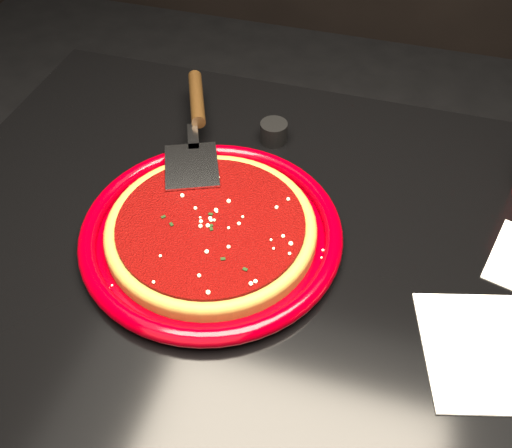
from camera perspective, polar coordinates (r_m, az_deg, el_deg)
The scene contains 11 objects.
floor at distance 1.50m, azimuth 2.87°, elevation -21.20°, with size 4.00×4.00×0.01m, color black.
table at distance 1.16m, azimuth 3.58°, elevation -14.25°, with size 1.20×0.80×0.75m, color black.
plate at distance 0.85m, azimuth -4.48°, elevation -0.83°, with size 0.39×0.39×0.03m, color #750008.
pizza_crust at distance 0.84m, azimuth -4.50°, elevation -0.63°, with size 0.31×0.31×0.02m, color brown.
pizza_crust_rim at distance 0.84m, azimuth -4.53°, elevation -0.27°, with size 0.31×0.31×0.02m, color brown.
pizza_sauce at distance 0.83m, azimuth -4.55°, elevation -0.01°, with size 0.28×0.28×0.01m, color #620605.
parmesan_dusting at distance 0.83m, azimuth -4.58°, elevation 0.35°, with size 0.27×0.27×0.01m, color #F7EDBD, non-canonical shape.
basil_flecks at distance 0.83m, azimuth -4.58°, elevation 0.30°, with size 0.24×0.24×0.00m, color black, non-canonical shape.
pizza_server at distance 0.98m, azimuth -6.06°, elevation 9.66°, with size 0.10×0.36×0.03m, color silver, non-canonical shape.
napkin_a at distance 0.80m, azimuth 22.49°, elevation -11.63°, with size 0.17×0.17×0.00m, color white.
ramekin at distance 1.01m, azimuth 1.79°, elevation 9.18°, with size 0.05×0.05×0.04m, color black.
Camera 1 is at (0.09, -0.55, 1.39)m, focal length 40.00 mm.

